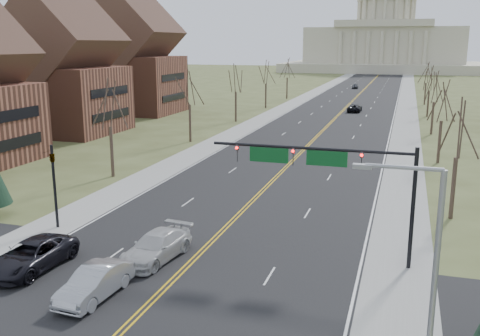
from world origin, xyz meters
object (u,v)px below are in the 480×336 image
Objects in this scene: street_light at (426,282)px; car_sb_outer_lead at (31,256)px; car_far_sb at (355,86)px; car_sb_inner_second at (156,246)px; car_sb_inner_lead at (95,283)px; signal_left at (54,177)px; signal_mast at (326,167)px; car_far_nb at (355,108)px.

car_sb_outer_lead is (-21.17, 6.82, -4.38)m from street_light.
car_sb_outer_lead is 1.44× the size of car_far_sb.
street_light is 18.62m from car_sb_inner_second.
car_sb_inner_lead is (-15.69, 4.79, -4.39)m from street_light.
car_far_sb is at bearing 86.13° from signal_left.
signal_left is 1.20× the size of car_sb_inner_lead.
car_sb_inner_lead is 5.56m from car_sb_inner_second.
signal_mast is at bearing -0.00° from signal_left.
car_sb_inner_lead is 0.87× the size of car_sb_inner_second.
signal_mast is 17.91m from car_sb_outer_lead.
car_far_sb is at bearing 96.19° from street_light.
car_far_nb reaches higher than car_far_sb.
car_sb_inner_lead is 0.83× the size of car_sb_outer_lead.
signal_left is 7.88m from car_sb_outer_lead.
street_light is at bearing -29.12° from signal_left.
signal_left is 1.05× the size of car_sb_inner_second.
signal_mast is 2.33× the size of car_far_nb.
car_far_sb is (5.68, 135.93, -0.13)m from car_sb_outer_lead.
car_sb_inner_lead is at bearing 163.04° from street_light.
car_sb_outer_lead reaches higher than car_sb_inner_lead.
car_sb_outer_lead is at bearing -95.06° from car_far_sb.
car_far_nb is at bearing 84.24° from car_sb_outer_lead.
car_far_sb is at bearing -82.68° from car_far_nb.
car_sb_inner_second is at bearing -161.49° from signal_mast.
signal_left is 129.59m from car_far_sb.
car_far_sb is at bearing 89.49° from car_sb_outer_lead.
signal_mast reaches higher than signal_left.
car_sb_inner_second is 1.10× the size of car_far_nb.
street_light reaches higher than car_sb_inner_second.
signal_left is 10.30m from car_sb_inner_second.
signal_left is (-18.95, 0.00, -2.05)m from signal_mast.
signal_left is at bearing 116.54° from car_sb_outer_lead.
car_sb_outer_lead is 7.18m from car_sb_inner_second.
signal_mast is at bearing 43.28° from car_sb_inner_lead.
street_light is 1.50× the size of car_sb_outer_lead.
car_far_nb is (10.81, 80.52, -0.11)m from car_sb_outer_lead.
car_far_nb is at bearing 79.36° from signal_left.
car_sb_inner_lead is 0.96× the size of car_far_nb.
street_light is 1.74× the size of car_far_nb.
car_sb_inner_second is (-9.59, -3.21, -4.92)m from signal_mast.
street_light reaches higher than car_far_nb.
signal_left reaches higher than car_far_sb.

